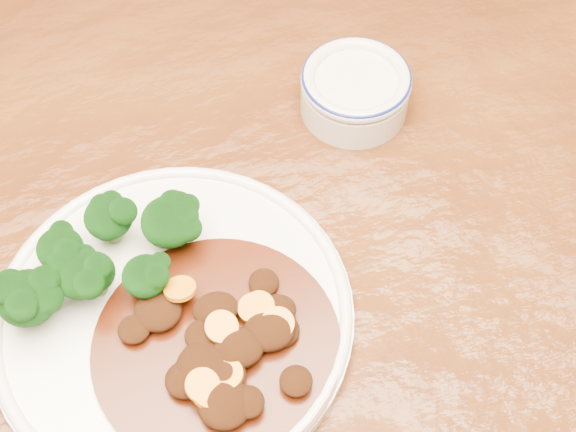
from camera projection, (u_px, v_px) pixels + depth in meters
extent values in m
cube|color=#592E0F|center=(240.00, 296.00, 0.72)|extent=(1.60, 1.07, 0.04)
cylinder|color=#3D200F|center=(552.00, 78.00, 1.37)|extent=(0.06, 0.06, 0.71)
cylinder|color=white|center=(173.00, 316.00, 0.68)|extent=(0.31, 0.31, 0.01)
torus|color=white|center=(172.00, 313.00, 0.68)|extent=(0.31, 0.31, 0.01)
cylinder|color=#6C8D49|center=(88.00, 288.00, 0.68)|extent=(0.01, 0.01, 0.02)
ellipsoid|color=black|center=(81.00, 274.00, 0.66)|extent=(0.05, 0.05, 0.04)
cylinder|color=#6C8D49|center=(66.00, 262.00, 0.69)|extent=(0.01, 0.01, 0.02)
ellipsoid|color=black|center=(60.00, 249.00, 0.67)|extent=(0.04, 0.04, 0.03)
cylinder|color=#6C8D49|center=(113.00, 231.00, 0.71)|extent=(0.01, 0.01, 0.02)
ellipsoid|color=black|center=(109.00, 217.00, 0.69)|extent=(0.04, 0.04, 0.03)
cylinder|color=#6C8D49|center=(36.00, 312.00, 0.67)|extent=(0.01, 0.01, 0.02)
ellipsoid|color=black|center=(27.00, 298.00, 0.64)|extent=(0.05, 0.05, 0.04)
cylinder|color=#6C8D49|center=(173.00, 237.00, 0.71)|extent=(0.01, 0.01, 0.02)
ellipsoid|color=black|center=(169.00, 222.00, 0.69)|extent=(0.05, 0.05, 0.04)
cylinder|color=#6C8D49|center=(149.00, 289.00, 0.68)|extent=(0.01, 0.01, 0.02)
ellipsoid|color=black|center=(145.00, 276.00, 0.66)|extent=(0.04, 0.04, 0.03)
cylinder|color=#6C8D49|center=(98.00, 285.00, 0.68)|extent=(0.01, 0.01, 0.02)
ellipsoid|color=black|center=(93.00, 273.00, 0.66)|extent=(0.04, 0.04, 0.03)
cylinder|color=#411207|center=(217.00, 346.00, 0.66)|extent=(0.21, 0.21, 0.00)
ellipsoid|color=black|center=(264.00, 282.00, 0.68)|extent=(0.03, 0.03, 0.01)
ellipsoid|color=black|center=(203.00, 369.00, 0.63)|extent=(0.04, 0.05, 0.02)
ellipsoid|color=black|center=(227.00, 375.00, 0.63)|extent=(0.03, 0.03, 0.02)
ellipsoid|color=black|center=(158.00, 310.00, 0.66)|extent=(0.04, 0.04, 0.02)
ellipsoid|color=black|center=(225.00, 404.00, 0.62)|extent=(0.04, 0.04, 0.02)
ellipsoid|color=black|center=(280.00, 330.00, 0.65)|extent=(0.03, 0.03, 0.02)
ellipsoid|color=black|center=(275.00, 311.00, 0.66)|extent=(0.04, 0.03, 0.02)
ellipsoid|color=black|center=(186.00, 380.00, 0.63)|extent=(0.03, 0.03, 0.02)
ellipsoid|color=black|center=(296.00, 381.00, 0.63)|extent=(0.03, 0.03, 0.01)
ellipsoid|color=black|center=(201.00, 336.00, 0.65)|extent=(0.03, 0.03, 0.01)
ellipsoid|color=black|center=(214.00, 362.00, 0.64)|extent=(0.03, 0.03, 0.02)
ellipsoid|color=black|center=(248.00, 402.00, 0.62)|extent=(0.03, 0.03, 0.01)
ellipsoid|color=black|center=(216.00, 309.00, 0.66)|extent=(0.04, 0.03, 0.02)
ellipsoid|color=black|center=(238.00, 349.00, 0.64)|extent=(0.04, 0.04, 0.02)
ellipsoid|color=black|center=(270.00, 330.00, 0.65)|extent=(0.04, 0.04, 0.02)
ellipsoid|color=black|center=(134.00, 329.00, 0.65)|extent=(0.03, 0.03, 0.01)
cylinder|color=orange|center=(259.00, 307.00, 0.65)|extent=(0.03, 0.03, 0.02)
cylinder|color=orange|center=(221.00, 327.00, 0.64)|extent=(0.04, 0.04, 0.01)
cylinder|color=orange|center=(278.00, 323.00, 0.65)|extent=(0.03, 0.03, 0.01)
cylinder|color=orange|center=(180.00, 289.00, 0.66)|extent=(0.04, 0.04, 0.01)
cylinder|color=orange|center=(226.00, 375.00, 0.62)|extent=(0.04, 0.04, 0.01)
cylinder|color=orange|center=(209.00, 392.00, 0.62)|extent=(0.03, 0.03, 0.01)
cylinder|color=orange|center=(202.00, 385.00, 0.62)|extent=(0.03, 0.03, 0.01)
cylinder|color=orange|center=(254.00, 308.00, 0.66)|extent=(0.03, 0.03, 0.01)
cylinder|color=beige|center=(354.00, 97.00, 0.80)|extent=(0.11, 0.11, 0.04)
cylinder|color=silver|center=(356.00, 82.00, 0.79)|extent=(0.08, 0.08, 0.01)
torus|color=beige|center=(356.00, 80.00, 0.78)|extent=(0.11, 0.11, 0.01)
torus|color=navy|center=(356.00, 77.00, 0.78)|extent=(0.11, 0.11, 0.01)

